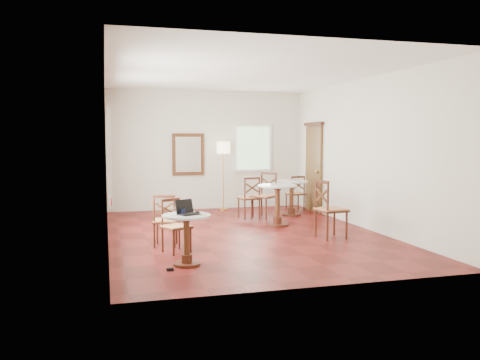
% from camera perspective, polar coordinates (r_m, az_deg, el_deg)
% --- Properties ---
extents(ground, '(7.00, 7.00, 0.00)m').
position_cam_1_polar(ground, '(9.54, 0.47, -6.14)').
color(ground, '#5A110F').
rests_on(ground, ground).
extents(room_shell, '(5.02, 7.02, 3.01)m').
position_cam_1_polar(room_shell, '(9.61, -0.31, 5.27)').
color(room_shell, beige).
rests_on(room_shell, ground).
extents(cafe_table_near, '(0.69, 0.69, 0.73)m').
position_cam_1_polar(cafe_table_near, '(7.19, -6.12, -6.15)').
color(cafe_table_near, '#451E11').
rests_on(cafe_table_near, ground).
extents(cafe_table_mid, '(0.80, 0.80, 0.85)m').
position_cam_1_polar(cafe_table_mid, '(10.34, 4.30, -2.34)').
color(cafe_table_mid, '#451E11').
rests_on(cafe_table_mid, ground).
extents(cafe_table_back, '(0.77, 0.77, 0.82)m').
position_cam_1_polar(cafe_table_back, '(11.76, 5.90, -1.59)').
color(cafe_table_back, '#451E11').
rests_on(cafe_table_back, ground).
extents(chair_near_a, '(0.49, 0.49, 0.88)m').
position_cam_1_polar(chair_near_a, '(8.48, -8.51, -4.58)').
color(chair_near_a, '#451E11').
rests_on(chair_near_a, ground).
extents(chair_near_b, '(0.52, 0.52, 0.85)m').
position_cam_1_polar(chair_near_b, '(8.02, -7.36, -5.23)').
color(chair_near_b, '#451E11').
rests_on(chair_near_b, ground).
extents(chair_mid_a, '(0.49, 0.49, 0.95)m').
position_cam_1_polar(chair_mid_a, '(11.27, 1.08, -2.02)').
color(chair_mid_a, '#451E11').
rests_on(chair_mid_a, ground).
extents(chair_mid_b, '(0.55, 0.55, 1.06)m').
position_cam_1_polar(chair_mid_b, '(9.19, 10.21, -3.31)').
color(chair_mid_b, '#451E11').
rests_on(chair_mid_b, ground).
extents(chair_back_a, '(0.43, 0.43, 0.88)m').
position_cam_1_polar(chair_back_a, '(12.47, 6.36, -1.53)').
color(chair_back_a, '#451E11').
rests_on(chair_back_a, ground).
extents(chair_back_b, '(0.67, 0.67, 1.04)m').
position_cam_1_polar(chair_back_b, '(11.30, 2.82, -1.78)').
color(chair_back_b, '#451E11').
rests_on(chair_back_b, ground).
extents(floor_lamp, '(0.33, 0.33, 1.72)m').
position_cam_1_polar(floor_lamp, '(12.51, -1.91, 3.19)').
color(floor_lamp, '#BF8C3F').
rests_on(floor_lamp, ground).
extents(laptop, '(0.36, 0.34, 0.20)m').
position_cam_1_polar(laptop, '(7.17, -6.11, -3.51)').
color(laptop, black).
rests_on(laptop, cafe_table_near).
extents(mouse, '(0.10, 0.08, 0.03)m').
position_cam_1_polar(mouse, '(7.26, -4.92, -3.68)').
color(mouse, black).
rests_on(mouse, cafe_table_near).
extents(navy_mug, '(0.11, 0.07, 0.08)m').
position_cam_1_polar(navy_mug, '(7.15, -6.54, -3.61)').
color(navy_mug, black).
rests_on(navy_mug, cafe_table_near).
extents(water_glass, '(0.06, 0.06, 0.10)m').
position_cam_1_polar(water_glass, '(7.13, -7.50, -3.59)').
color(water_glass, white).
rests_on(water_glass, cafe_table_near).
extents(power_adapter, '(0.10, 0.06, 0.04)m').
position_cam_1_polar(power_adapter, '(7.02, -8.00, -10.05)').
color(power_adapter, black).
rests_on(power_adapter, ground).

